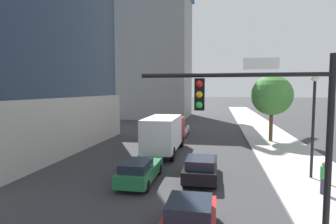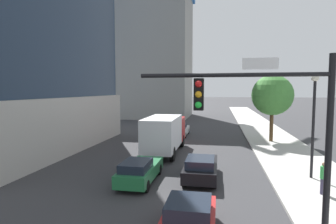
% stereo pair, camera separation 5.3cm
% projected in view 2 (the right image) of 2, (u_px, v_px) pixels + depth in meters
% --- Properties ---
extents(sidewalk, '(5.24, 120.00, 0.15)m').
position_uv_depth(sidewalk, '(284.00, 151.00, 23.94)').
color(sidewalk, '#B2AFA8').
rests_on(sidewalk, ground).
extents(construction_building, '(19.20, 14.15, 35.68)m').
position_uv_depth(construction_building, '(149.00, 42.00, 54.20)').
color(construction_building, gray).
rests_on(construction_building, ground).
extents(traffic_light_pole, '(6.07, 0.48, 6.29)m').
position_uv_depth(traffic_light_pole, '(267.00, 117.00, 8.78)').
color(traffic_light_pole, black).
rests_on(traffic_light_pole, sidewalk).
extents(street_lamp, '(0.44, 0.44, 6.10)m').
position_uv_depth(street_lamp, '(314.00, 111.00, 16.04)').
color(street_lamp, black).
rests_on(street_lamp, sidewalk).
extents(street_tree, '(4.05, 4.05, 6.68)m').
position_uv_depth(street_tree, '(272.00, 95.00, 27.61)').
color(street_tree, brown).
rests_on(street_tree, sidewalk).
extents(car_white, '(1.74, 4.59, 1.42)m').
position_uv_depth(car_white, '(180.00, 130.00, 32.06)').
color(car_white, silver).
rests_on(car_white, ground).
extents(car_black, '(1.88, 4.57, 1.44)m').
position_uv_depth(car_black, '(201.00, 167.00, 16.46)').
color(car_black, black).
rests_on(car_black, ground).
extents(car_green, '(1.73, 4.57, 1.44)m').
position_uv_depth(car_green, '(140.00, 170.00, 15.86)').
color(car_green, '#1E6638').
rests_on(car_green, ground).
extents(car_red, '(1.88, 4.17, 1.38)m').
position_uv_depth(car_red, '(188.00, 221.00, 9.83)').
color(car_red, red).
rests_on(car_red, ground).
extents(box_truck, '(2.39, 7.80, 3.16)m').
position_uv_depth(box_truck, '(165.00, 132.00, 23.05)').
color(box_truck, '#B21E1E').
rests_on(box_truck, ground).
extents(pedestrian_green_shirt, '(0.34, 0.34, 1.62)m').
position_uv_depth(pedestrian_green_shirt, '(324.00, 178.00, 13.71)').
color(pedestrian_green_shirt, '#38334C').
rests_on(pedestrian_green_shirt, sidewalk).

